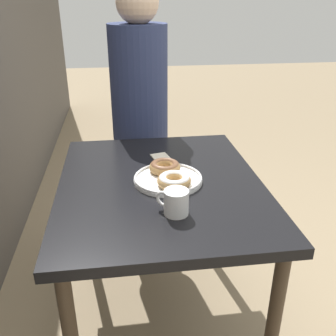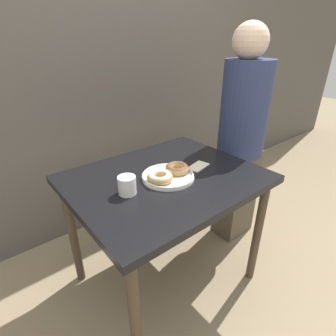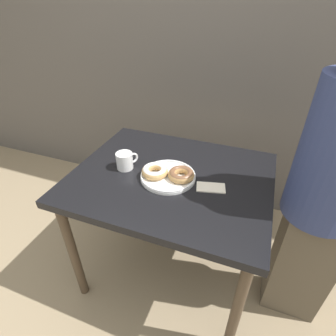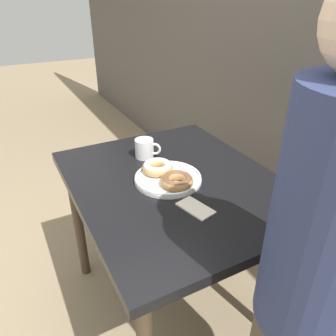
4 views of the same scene
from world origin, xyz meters
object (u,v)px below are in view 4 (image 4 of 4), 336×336
Objects in this scene: person_figure at (325,289)px; napkin at (196,208)px; coffee_mug at (145,148)px; donut_plate at (167,175)px; dining_table at (175,198)px.

person_figure is 10.16× the size of napkin.
person_figure is at bearing 3.57° from coffee_mug.
coffee_mug is 0.95m from person_figure.
donut_plate is 2.02× the size of napkin.
coffee_mug is 0.46m from napkin.
donut_plate is at bearing -174.41° from person_figure.
dining_table is 3.31× the size of donut_plate.
person_figure reaches higher than dining_table.
person_figure is at bearing 5.59° from donut_plate.
dining_table is 0.28m from coffee_mug.
dining_table is 0.12m from donut_plate.
napkin is at bearing -171.81° from person_figure.
coffee_mug reaches higher than donut_plate.
person_figure is (0.70, 0.04, 0.13)m from dining_table.
coffee_mug is at bearing -176.43° from person_figure.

